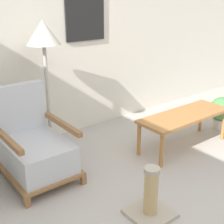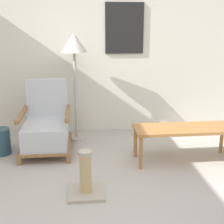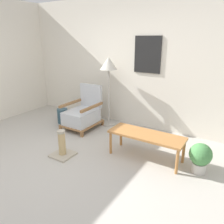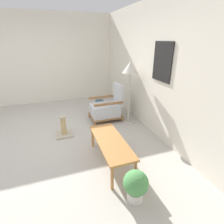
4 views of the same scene
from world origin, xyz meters
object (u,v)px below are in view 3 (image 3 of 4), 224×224
at_px(floor_lamp, 109,69).
at_px(armchair, 83,114).
at_px(potted_plant, 200,156).
at_px(coffee_table, 146,137).
at_px(scratching_post, 62,147).
at_px(vase, 63,116).

bearing_deg(floor_lamp, armchair, -131.50).
height_order(floor_lamp, potted_plant, floor_lamp).
height_order(coffee_table, potted_plant, potted_plant).
relative_size(armchair, coffee_table, 0.75).
relative_size(potted_plant, scratching_post, 0.99).
xyz_separation_m(vase, potted_plant, (3.08, -0.39, 0.09)).
xyz_separation_m(armchair, vase, (-0.57, -0.04, -0.14)).
bearing_deg(armchair, vase, -176.50).
height_order(floor_lamp, scratching_post, floor_lamp).
distance_m(floor_lamp, vase, 1.53).
height_order(vase, potted_plant, potted_plant).
bearing_deg(coffee_table, potted_plant, 3.09).
height_order(armchair, scratching_post, armchair).
bearing_deg(vase, potted_plant, -7.27).
relative_size(armchair, vase, 2.71).
xyz_separation_m(floor_lamp, vase, (-0.96, -0.47, -1.09)).
height_order(floor_lamp, vase, floor_lamp).
bearing_deg(coffee_table, scratching_post, -150.95).
bearing_deg(scratching_post, potted_plant, 19.33).
bearing_deg(vase, floor_lamp, 26.17).
bearing_deg(scratching_post, armchair, 112.89).
xyz_separation_m(potted_plant, scratching_post, (-2.02, -0.71, -0.10)).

